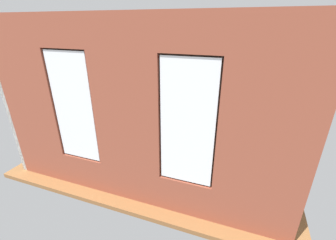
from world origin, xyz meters
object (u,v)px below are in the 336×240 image
object	(u,v)px
potted_plant_between_couches	(199,157)
cup_ceramic	(180,126)
potted_plant_corner_near_left	(259,119)
papasan_chair	(159,111)
potted_plant_near_tv	(98,120)
couch_left	(252,161)
coffee_table	(180,129)
tv_flatscreen	(102,99)
potted_plant_beside_window_right	(65,135)
couch_by_window	(141,165)
potted_plant_corner_far_left	(264,179)
remote_silver	(165,127)
remote_black	(175,125)
potted_plant_by_left_couch	(239,132)
media_console	(105,117)
potted_plant_foreground_right	(129,99)
candle_jar	(195,126)

from	to	relation	value
potted_plant_between_couches	cup_ceramic	bearing A→B (deg)	-63.18
cup_ceramic	potted_plant_corner_near_left	size ratio (longest dim) A/B	0.06
cup_ceramic	papasan_chair	size ratio (longest dim) A/B	0.08
potted_plant_near_tv	papasan_chair	bearing A→B (deg)	-121.56
cup_ceramic	couch_left	bearing A→B (deg)	154.15
coffee_table	potted_plant_between_couches	bearing A→B (deg)	116.82
tv_flatscreen	potted_plant_corner_near_left	size ratio (longest dim) A/B	0.85
potted_plant_near_tv	tv_flatscreen	bearing A→B (deg)	-61.84
potted_plant_corner_near_left	potted_plant_beside_window_right	world-z (taller)	potted_plant_beside_window_right
couch_by_window	coffee_table	size ratio (longest dim) A/B	1.11
cup_ceramic	potted_plant_beside_window_right	distance (m)	3.15
couch_by_window	potted_plant_corner_near_left	world-z (taller)	potted_plant_corner_near_left
papasan_chair	potted_plant_beside_window_right	size ratio (longest dim) A/B	0.80
couch_left	potted_plant_near_tv	world-z (taller)	potted_plant_near_tv
tv_flatscreen	potted_plant_corner_near_left	bearing A→B (deg)	-165.76
tv_flatscreen	potted_plant_corner_near_left	world-z (taller)	tv_flatscreen
potted_plant_corner_far_left	potted_plant_near_tv	distance (m)	4.66
remote_silver	papasan_chair	size ratio (longest dim) A/B	0.16
papasan_chair	potted_plant_corner_far_left	world-z (taller)	potted_plant_corner_far_left
tv_flatscreen	potted_plant_between_couches	distance (m)	4.40
couch_by_window	remote_black	world-z (taller)	couch_by_window
coffee_table	potted_plant_corner_near_left	bearing A→B (deg)	-147.40
couch_left	potted_plant_corner_near_left	bearing A→B (deg)	-179.54
potted_plant_corner_far_left	potted_plant_near_tv	world-z (taller)	potted_plant_near_tv
potted_plant_corner_far_left	potted_plant_by_left_couch	bearing A→B (deg)	-77.35
remote_silver	potted_plant_corner_near_left	xyz separation A→B (m)	(-2.69, -1.54, 0.04)
potted_plant_between_couches	couch_by_window	bearing A→B (deg)	1.13
potted_plant_corner_near_left	potted_plant_corner_far_left	distance (m)	3.59
cup_ceramic	remote_black	size ratio (longest dim) A/B	0.47
potted_plant_corner_near_left	coffee_table	bearing A→B (deg)	32.60
papasan_chair	cup_ceramic	bearing A→B (deg)	138.12
media_console	potted_plant_foreground_right	world-z (taller)	potted_plant_foreground_right
remote_black	potted_plant_corner_far_left	bearing A→B (deg)	162.50
potted_plant_corner_near_left	potted_plant_near_tv	bearing A→B (deg)	27.42
remote_silver	couch_left	bearing A→B (deg)	87.02
candle_jar	papasan_chair	distance (m)	1.73
potted_plant_between_couches	remote_silver	bearing A→B (deg)	-52.20
media_console	potted_plant_beside_window_right	world-z (taller)	potted_plant_beside_window_right
media_console	papasan_chair	world-z (taller)	papasan_chair
tv_flatscreen	potted_plant_foreground_right	xyz separation A→B (m)	(-0.30, -1.23, -0.37)
tv_flatscreen	potted_plant_near_tv	world-z (taller)	potted_plant_near_tv
cup_ceramic	remote_black	distance (m)	0.22
papasan_chair	potted_plant_near_tv	bearing A→B (deg)	58.44
media_console	cup_ceramic	bearing A→B (deg)	176.99
coffee_table	tv_flatscreen	world-z (taller)	tv_flatscreen
couch_left	remote_silver	distance (m)	2.70
couch_by_window	remote_silver	world-z (taller)	couch_by_window
couch_by_window	cup_ceramic	xyz separation A→B (m)	(-0.30, -2.05, 0.12)
couch_by_window	potted_plant_between_couches	bearing A→B (deg)	-178.87
couch_by_window	potted_plant_near_tv	world-z (taller)	potted_plant_near_tv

